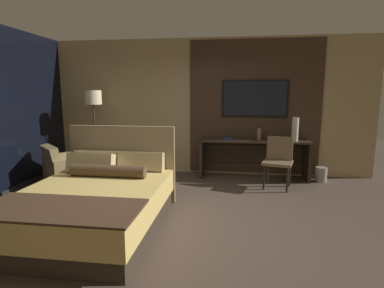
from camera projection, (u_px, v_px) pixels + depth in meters
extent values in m
plane|color=#4C3D33|center=(171.00, 222.00, 3.99)|extent=(16.00, 16.00, 0.00)
cube|color=tan|center=(195.00, 107.00, 6.29)|extent=(7.20, 0.06, 2.80)
cube|color=#3D2B1E|center=(254.00, 108.00, 6.08)|extent=(2.63, 0.03, 2.70)
cube|color=#33281E|center=(93.00, 221.00, 3.74)|extent=(1.59, 2.03, 0.22)
cube|color=tan|center=(91.00, 201.00, 3.69)|extent=(1.64, 2.09, 0.32)
cube|color=#422D1E|center=(59.00, 209.00, 3.00)|extent=(1.66, 0.73, 0.02)
cube|color=#7F6B4C|center=(123.00, 163.00, 4.72)|extent=(1.67, 0.08, 1.19)
cube|color=tan|center=(97.00, 160.00, 4.62)|extent=(0.69, 0.23, 0.31)
cube|color=tan|center=(141.00, 161.00, 4.52)|extent=(0.69, 0.23, 0.31)
cube|color=tan|center=(91.00, 163.00, 4.41)|extent=(0.69, 0.25, 0.32)
cylinder|color=#4C3823|center=(108.00, 171.00, 4.17)|extent=(1.07, 0.17, 0.17)
cube|color=#2D2319|center=(254.00, 141.00, 5.91)|extent=(2.13, 0.53, 0.03)
cube|color=#2D2319|center=(202.00, 158.00, 6.11)|extent=(0.06, 0.47, 0.75)
cube|color=#2D2319|center=(307.00, 162.00, 5.84)|extent=(0.06, 0.47, 0.75)
cube|color=#2D2319|center=(253.00, 154.00, 6.20)|extent=(2.01, 0.02, 0.37)
cube|color=black|center=(255.00, 99.00, 6.02)|extent=(1.31, 0.04, 0.74)
cube|color=black|center=(255.00, 99.00, 6.00)|extent=(1.24, 0.01, 0.68)
cube|color=brown|center=(278.00, 163.00, 5.33)|extent=(0.60, 0.58, 0.05)
cube|color=brown|center=(280.00, 148.00, 5.47)|extent=(0.46, 0.22, 0.42)
cylinder|color=black|center=(264.00, 178.00, 5.28)|extent=(0.04, 0.04, 0.44)
cylinder|color=black|center=(287.00, 180.00, 5.12)|extent=(0.04, 0.04, 0.44)
cylinder|color=black|center=(268.00, 172.00, 5.62)|extent=(0.04, 0.04, 0.44)
cylinder|color=black|center=(290.00, 175.00, 5.46)|extent=(0.04, 0.04, 0.44)
cube|color=olive|center=(72.00, 173.00, 5.66)|extent=(1.04, 1.05, 0.39)
cube|color=olive|center=(51.00, 156.00, 5.39)|extent=(0.62, 0.60, 0.38)
cube|color=olive|center=(78.00, 174.00, 5.36)|extent=(0.63, 0.67, 0.53)
cube|color=olive|center=(65.00, 166.00, 5.94)|extent=(0.63, 0.67, 0.53)
cylinder|color=#282623|center=(97.00, 174.00, 6.26)|extent=(0.28, 0.28, 0.03)
cylinder|color=#332D28|center=(95.00, 139.00, 6.14)|extent=(0.03, 0.03, 1.51)
cylinder|color=beige|center=(93.00, 97.00, 6.00)|extent=(0.34, 0.34, 0.28)
cylinder|color=silver|center=(295.00, 129.00, 5.74)|extent=(0.12, 0.12, 0.45)
cylinder|color=#846647|center=(259.00, 134.00, 5.90)|extent=(0.08, 0.08, 0.22)
cube|color=navy|center=(228.00, 139.00, 5.95)|extent=(0.24, 0.18, 0.03)
cylinder|color=gray|center=(321.00, 174.00, 5.79)|extent=(0.22, 0.22, 0.28)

